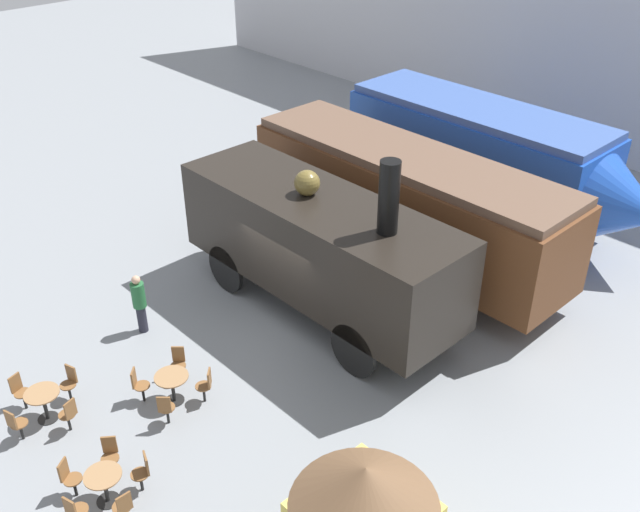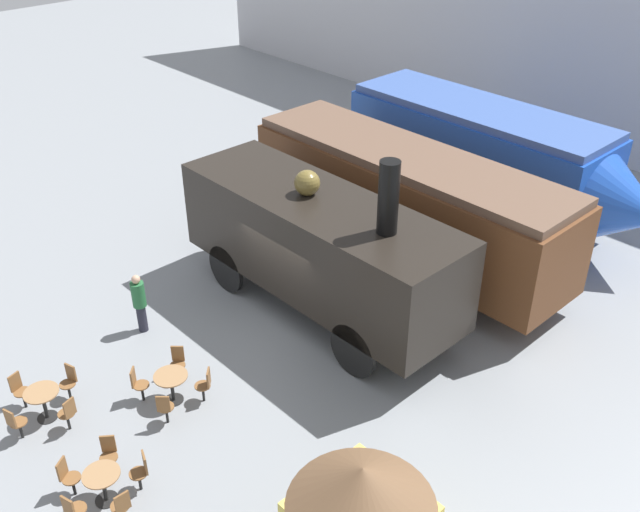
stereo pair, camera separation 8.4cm
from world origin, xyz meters
name	(u,v)px [view 1 (the left image)]	position (x,y,z in m)	size (l,w,h in m)	color
ground_plane	(288,320)	(0.00, 0.00, 0.00)	(80.00, 80.00, 0.00)	gray
backdrop_wall	(612,38)	(0.00, 15.57, 4.50)	(44.00, 0.15, 9.00)	silver
streamlined_locomotive	(496,159)	(0.31, 8.49, 2.06)	(10.44, 2.78, 3.57)	blue
passenger_coach_wooden	(407,199)	(0.09, 4.45, 2.00)	(9.91, 2.66, 3.38)	brown
steam_locomotive	(319,242)	(0.24, 0.90, 2.07)	(8.05, 2.51, 4.98)	black
cafe_table_near	(104,482)	(1.98, -6.31, 0.52)	(0.71, 0.71, 0.72)	black
cafe_table_mid	(43,400)	(-0.89, -6.14, 0.55)	(0.74, 0.74, 0.74)	black
cafe_table_far	(172,382)	(0.53, -3.84, 0.54)	(0.76, 0.76, 0.72)	black
cafe_chair_0	(110,453)	(1.41, -5.86, 0.51)	(0.40, 0.40, 0.87)	black
cafe_chair_1	(69,476)	(1.38, -6.72, 0.51)	(0.40, 0.40, 0.87)	black
cafe_chair_2	(75,510)	(2.19, -7.00, 0.51)	(0.37, 0.39, 0.87)	black
cafe_chair_3	(123,506)	(2.71, -6.33, 0.51)	(0.36, 0.36, 0.87)	black
cafe_chair_4	(143,470)	(2.23, -5.62, 0.51)	(0.37, 0.39, 0.87)	black
cafe_chair_5	(15,423)	(-0.67, -6.85, 0.51)	(0.37, 0.39, 0.87)	black
cafe_chair_6	(69,413)	(-0.18, -5.92, 0.51)	(0.39, 0.37, 0.87)	black
cafe_chair_7	(70,381)	(-1.11, -5.43, 0.51)	(0.37, 0.39, 0.87)	black
cafe_chair_8	(19,389)	(-1.60, -6.36, 0.51)	(0.39, 0.37, 0.87)	black
cafe_chair_9	(206,384)	(1.06, -3.30, 0.51)	(0.40, 0.40, 0.87)	black
cafe_chair_10	(178,361)	(0.00, -3.32, 0.51)	(0.40, 0.40, 0.87)	black
cafe_chair_11	(138,383)	(0.01, -4.38, 0.51)	(0.40, 0.40, 0.87)	black
cafe_chair_12	(166,407)	(1.07, -4.36, 0.51)	(0.40, 0.40, 0.87)	black
visitor_person	(139,302)	(-2.19, -2.95, 0.89)	(0.34, 0.34, 1.65)	#262633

